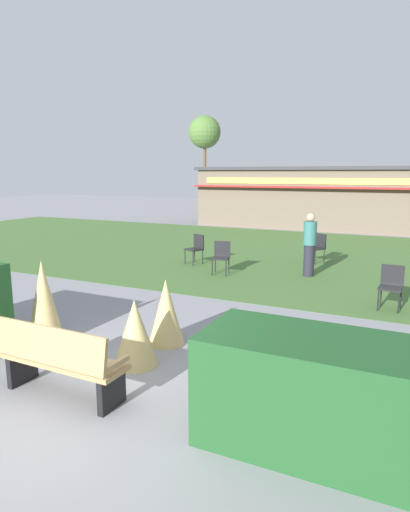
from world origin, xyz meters
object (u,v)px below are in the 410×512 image
at_px(parked_car_west_slot, 284,204).
at_px(tree_left_bg, 205,133).
at_px(food_kiosk, 311,197).
at_px(parked_car_center_slot, 361,206).
at_px(cafe_chair_west, 196,247).
at_px(cafe_chair_center, 221,255).
at_px(park_bench, 59,360).
at_px(cafe_chair_north, 318,246).
at_px(person_strolling, 310,244).
at_px(cafe_chair_east, 391,283).

height_order(parked_car_west_slot, tree_left_bg, tree_left_bg).
distance_m(food_kiosk, parked_car_center_slot, 6.82).
bearing_deg(food_kiosk, parked_car_center_slot, 74.53).
distance_m(cafe_chair_west, cafe_chair_center, 1.54).
bearing_deg(cafe_chair_west, park_bench, -74.87).
bearing_deg(tree_left_bg, cafe_chair_center, -63.37).
xyz_separation_m(cafe_chair_north, parked_car_west_slot, (-5.52, 16.08, 0.12)).
bearing_deg(cafe_chair_center, person_strolling, 18.50).
bearing_deg(cafe_chair_center, cafe_chair_west, 143.33).
height_order(person_strolling, parked_car_west_slot, person_strolling).
bearing_deg(cafe_chair_center, food_kiosk, 91.18).
bearing_deg(cafe_chair_west, cafe_chair_east, -22.60).
height_order(park_bench, cafe_chair_east, park_bench).
xyz_separation_m(food_kiosk, cafe_chair_north, (2.31, -9.56, -0.99)).
xyz_separation_m(person_strolling, parked_car_center_slot, (-0.67, 18.02, -0.22)).
bearing_deg(park_bench, cafe_chair_east, 58.58).
distance_m(cafe_chair_west, parked_car_center_slot, 18.06).
bearing_deg(tree_left_bg, parked_car_west_slot, -33.57).
height_order(cafe_chair_west, parked_car_center_slot, parked_car_center_slot).
xyz_separation_m(cafe_chair_west, parked_car_west_slot, (-2.23, 17.84, 0.12)).
distance_m(cafe_chair_center, person_strolling, 2.36).
relative_size(person_strolling, parked_car_center_slot, 0.39).
height_order(food_kiosk, parked_car_west_slot, food_kiosk).
bearing_deg(person_strolling, cafe_chair_east, 119.75).
xyz_separation_m(park_bench, parked_car_center_slot, (0.64, 25.80, 0.16)).
xyz_separation_m(food_kiosk, person_strolling, (2.47, -11.50, -0.66)).
distance_m(parked_car_center_slot, tree_left_bg, 16.09).
relative_size(cafe_chair_east, person_strolling, 0.53).
height_order(cafe_chair_north, parked_car_west_slot, parked_car_west_slot).
distance_m(person_strolling, parked_car_west_slot, 18.90).
bearing_deg(food_kiosk, park_bench, -86.54).
relative_size(cafe_chair_west, cafe_chair_center, 1.00).
relative_size(person_strolling, parked_car_west_slot, 0.40).
distance_m(cafe_chair_north, parked_car_west_slot, 17.00).
bearing_deg(parked_car_center_slot, person_strolling, -87.88).
distance_m(park_bench, cafe_chair_west, 8.24).
distance_m(food_kiosk, tree_left_bg, 17.96).
relative_size(food_kiosk, parked_car_center_slot, 2.62).
relative_size(person_strolling, tree_left_bg, 0.22).
bearing_deg(food_kiosk, cafe_chair_center, -88.82).
bearing_deg(cafe_chair_north, food_kiosk, 103.55).
bearing_deg(parked_car_west_slot, cafe_chair_center, -79.54).
xyz_separation_m(parked_car_west_slot, tree_left_bg, (-8.90, 5.91, 5.50)).
xyz_separation_m(park_bench, tree_left_bg, (-13.28, 31.71, 5.67)).
bearing_deg(cafe_chair_west, cafe_chair_north, 28.18).
relative_size(park_bench, cafe_chair_east, 1.92).
bearing_deg(person_strolling, cafe_chair_north, -100.13).
height_order(parked_car_center_slot, tree_left_bg, tree_left_bg).
xyz_separation_m(park_bench, person_strolling, (1.31, 7.78, 0.38)).
bearing_deg(cafe_chair_west, tree_left_bg, 115.11).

